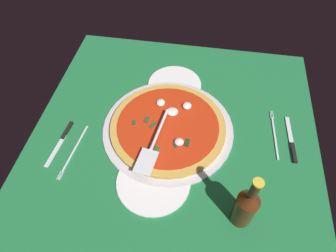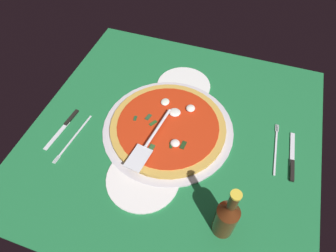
% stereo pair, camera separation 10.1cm
% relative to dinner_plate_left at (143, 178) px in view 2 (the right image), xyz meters
% --- Properties ---
extents(ground_plane, '(0.97, 0.97, 0.01)m').
position_rel_dinner_plate_left_xyz_m(ground_plane, '(0.20, -0.04, -0.01)').
color(ground_plane, '#1E6C39').
extents(pizza_pan, '(0.45, 0.45, 0.01)m').
position_rel_dinner_plate_left_xyz_m(pizza_pan, '(0.21, -0.01, 0.00)').
color(pizza_pan, silver).
rests_on(pizza_pan, ground_plane).
extents(dinner_plate_left, '(0.23, 0.23, 0.01)m').
position_rel_dinner_plate_left_xyz_m(dinner_plate_left, '(0.00, 0.00, 0.00)').
color(dinner_plate_left, white).
rests_on(dinner_plate_left, ground_plane).
extents(dinner_plate_right, '(0.21, 0.21, 0.01)m').
position_rel_dinner_plate_left_xyz_m(dinner_plate_right, '(0.43, -0.00, 0.00)').
color(dinner_plate_right, white).
rests_on(dinner_plate_right, ground_plane).
extents(pizza, '(0.40, 0.40, 0.03)m').
position_rel_dinner_plate_left_xyz_m(pizza, '(0.21, -0.01, 0.01)').
color(pizza, gold).
rests_on(pizza, pizza_pan).
extents(pizza_server, '(0.26, 0.07, 0.01)m').
position_rel_dinner_plate_left_xyz_m(pizza_server, '(0.11, 0.02, 0.04)').
color(pizza_server, silver).
rests_on(pizza_server, pizza).
extents(place_setting_near, '(0.21, 0.13, 0.01)m').
position_rel_dinner_plate_left_xyz_m(place_setting_near, '(0.23, -0.41, -0.00)').
color(place_setting_near, white).
rests_on(place_setting_near, ground_plane).
extents(place_setting_far, '(0.22, 0.15, 0.01)m').
position_rel_dinner_plate_left_xyz_m(place_setting_far, '(0.08, 0.31, -0.00)').
color(place_setting_far, white).
rests_on(place_setting_far, ground_plane).
extents(beer_bottle, '(0.06, 0.06, 0.22)m').
position_rel_dinner_plate_left_xyz_m(beer_bottle, '(-0.07, -0.26, 0.08)').
color(beer_bottle, '#4C230F').
rests_on(beer_bottle, ground_plane).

